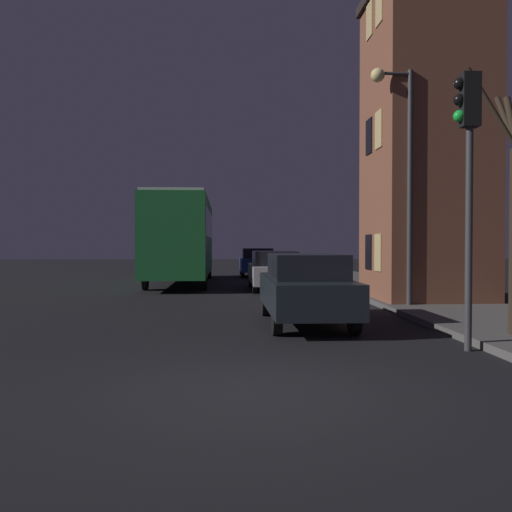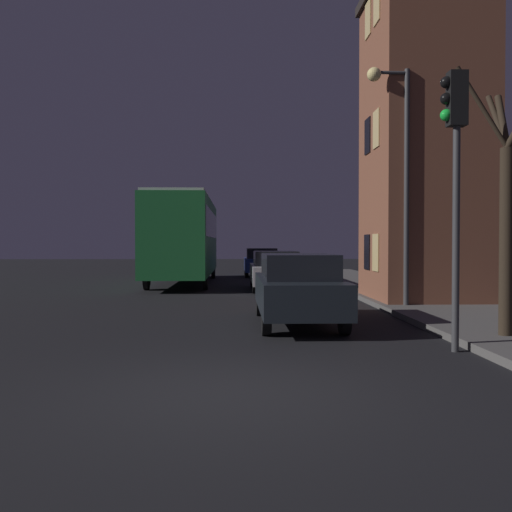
{
  "view_description": "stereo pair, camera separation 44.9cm",
  "coord_description": "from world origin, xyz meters",
  "px_view_note": "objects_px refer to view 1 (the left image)",
  "views": [
    {
      "loc": [
        -0.35,
        -6.89,
        1.81
      ],
      "look_at": [
        0.79,
        13.72,
        1.36
      ],
      "focal_mm": 40.0,
      "sensor_mm": 36.0,
      "label": 1
    },
    {
      "loc": [
        0.09,
        -6.91,
        1.81
      ],
      "look_at": [
        0.79,
        13.72,
        1.36
      ],
      "focal_mm": 40.0,
      "sensor_mm": 36.0,
      "label": 2
    }
  ],
  "objects_px": {
    "streetlamp": "(400,150)",
    "car_mid_lane": "(274,270)",
    "bus": "(182,233)",
    "traffic_light": "(468,153)",
    "car_near_lane": "(305,287)",
    "car_far_lane": "(257,262)"
  },
  "relations": [
    {
      "from": "streetlamp",
      "to": "car_mid_lane",
      "type": "distance_m",
      "value": 8.18
    },
    {
      "from": "streetlamp",
      "to": "bus",
      "type": "bearing_deg",
      "value": 122.08
    },
    {
      "from": "streetlamp",
      "to": "traffic_light",
      "type": "relative_size",
      "value": 1.38
    },
    {
      "from": "streetlamp",
      "to": "bus",
      "type": "height_order",
      "value": "streetlamp"
    },
    {
      "from": "streetlamp",
      "to": "car_near_lane",
      "type": "relative_size",
      "value": 1.35
    },
    {
      "from": "traffic_light",
      "to": "car_far_lane",
      "type": "relative_size",
      "value": 1.14
    },
    {
      "from": "streetlamp",
      "to": "car_near_lane",
      "type": "bearing_deg",
      "value": -138.23
    },
    {
      "from": "traffic_light",
      "to": "bus",
      "type": "bearing_deg",
      "value": 109.85
    },
    {
      "from": "bus",
      "to": "car_mid_lane",
      "type": "relative_size",
      "value": 2.4
    },
    {
      "from": "traffic_light",
      "to": "bus",
      "type": "distance_m",
      "value": 17.64
    },
    {
      "from": "traffic_light",
      "to": "streetlamp",
      "type": "bearing_deg",
      "value": 83.32
    },
    {
      "from": "car_near_lane",
      "to": "car_far_lane",
      "type": "xyz_separation_m",
      "value": [
        0.01,
        18.94,
        -0.04
      ]
    },
    {
      "from": "car_near_lane",
      "to": "streetlamp",
      "type": "bearing_deg",
      "value": 41.77
    },
    {
      "from": "bus",
      "to": "car_mid_lane",
      "type": "distance_m",
      "value": 5.63
    },
    {
      "from": "car_mid_lane",
      "to": "traffic_light",
      "type": "bearing_deg",
      "value": -80.51
    },
    {
      "from": "bus",
      "to": "car_far_lane",
      "type": "bearing_deg",
      "value": 56.66
    },
    {
      "from": "car_near_lane",
      "to": "car_mid_lane",
      "type": "height_order",
      "value": "car_near_lane"
    },
    {
      "from": "car_near_lane",
      "to": "car_mid_lane",
      "type": "relative_size",
      "value": 1.01
    },
    {
      "from": "streetlamp",
      "to": "traffic_light",
      "type": "bearing_deg",
      "value": -96.68
    },
    {
      "from": "bus",
      "to": "car_near_lane",
      "type": "bearing_deg",
      "value": -74.37
    },
    {
      "from": "streetlamp",
      "to": "car_near_lane",
      "type": "distance_m",
      "value": 5.29
    },
    {
      "from": "traffic_light",
      "to": "car_near_lane",
      "type": "distance_m",
      "value": 4.7
    }
  ]
}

